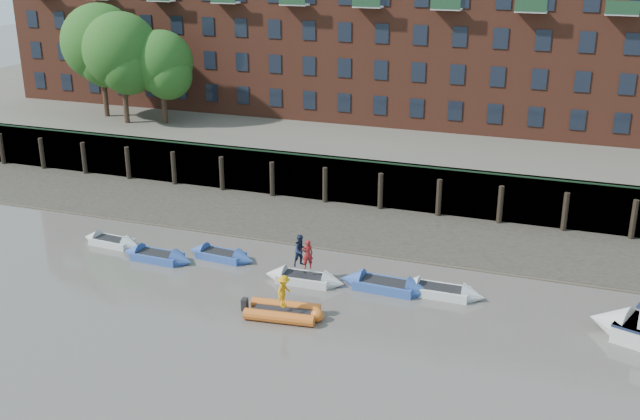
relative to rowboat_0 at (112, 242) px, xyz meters
The scene contains 17 objects.
ground 18.58m from the rowboat_0, 33.13° to the right, with size 220.00×220.00×0.00m, color #625C55.
foreshore 17.43m from the rowboat_0, 26.75° to the left, with size 110.00×8.00×0.50m, color #3D382F.
mud_band 16.19m from the rowboat_0, 15.93° to the left, with size 110.00×1.60×0.10m, color #4C4336.
river_wall 19.84m from the rowboat_0, 38.15° to the left, with size 110.00×1.23×3.30m.
bank_terrace 30.20m from the rowboat_0, 58.94° to the left, with size 110.00×28.00×3.20m, color #5E594D.
apartment_terrace 33.49m from the rowboat_0, 59.89° to the left, with size 80.60×15.56×20.98m.
tree_cluster 21.77m from the rowboat_0, 120.32° to the left, with size 11.76×7.74×9.40m.
rowboat_0 is the anchor object (origin of this frame).
rowboat_1 3.95m from the rowboat_0, 15.36° to the right, with size 4.56×1.46×1.31m.
rowboat_2 7.19m from the rowboat_0, ahead, with size 4.35×1.59×1.24m.
rowboat_3 12.88m from the rowboat_0, ahead, with size 4.52×1.47×1.30m.
rowboat_4 17.17m from the rowboat_0, ahead, with size 5.02×1.64×1.44m.
rowboat_5 20.04m from the rowboat_0, ahead, with size 4.61×1.34×1.34m.
rib_tender 14.29m from the rowboat_0, 20.19° to the right, with size 3.90×2.19×0.66m.
person_rower_a 13.16m from the rowboat_0, ahead, with size 0.59×0.39×1.62m, color maroon.
person_rower_b 12.70m from the rowboat_0, ahead, with size 0.86×0.67×1.77m, color #19233F.
person_rib_crew 14.32m from the rowboat_0, 20.55° to the right, with size 1.06×0.61×1.63m, color orange.
Camera 1 is at (10.55, -24.87, 17.41)m, focal length 42.00 mm.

